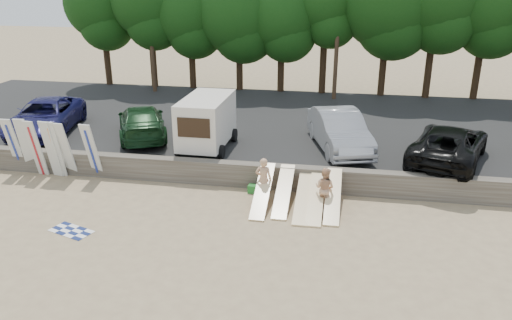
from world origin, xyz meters
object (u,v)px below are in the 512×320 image
object	(u,v)px
car_2	(339,130)
car_0	(45,117)
car_1	(142,122)
beachgoer_b	(325,188)
car_3	(449,144)
cooler	(253,189)
beachgoer_a	(263,179)
box_trailer	(207,120)

from	to	relation	value
car_2	car_0	bearing A→B (deg)	163.22
car_1	beachgoer_b	world-z (taller)	car_1
car_3	beachgoer_b	world-z (taller)	car_3
car_3	beachgoer_b	size ratio (longest dim) A/B	3.57
beachgoer_b	cooler	size ratio (longest dim) A/B	4.19
car_3	cooler	bearing A→B (deg)	40.69
car_2	car_3	distance (m)	4.66
car_3	beachgoer_a	bearing A→B (deg)	45.93
box_trailer	car_3	bearing A→B (deg)	1.48
car_0	cooler	size ratio (longest dim) A/B	15.36
cooler	box_trailer	bearing A→B (deg)	138.31
car_1	box_trailer	bearing A→B (deg)	138.51
car_1	car_2	distance (m)	9.48
box_trailer	beachgoer_b	bearing A→B (deg)	-33.81
car_2	cooler	bearing A→B (deg)	-146.45
car_2	car_3	bearing A→B (deg)	-27.37
car_1	car_3	bearing A→B (deg)	151.52
box_trailer	car_0	size ratio (longest dim) A/B	0.65
car_1	beachgoer_b	distance (m)	10.35
car_2	beachgoer_b	bearing A→B (deg)	-111.48
car_0	beachgoer_b	bearing A→B (deg)	-31.18
car_1	beachgoer_a	xyz separation A→B (m)	(6.76, -4.62, -0.61)
car_3	beachgoer_a	world-z (taller)	car_3
box_trailer	cooler	size ratio (longest dim) A/B	9.97
car_0	car_1	bearing A→B (deg)	-11.14
beachgoer_a	cooler	size ratio (longest dim) A/B	4.53
car_2	beachgoer_b	size ratio (longest dim) A/B	3.35
box_trailer	car_2	size ratio (longest dim) A/B	0.71
car_3	cooler	distance (m)	8.51
car_1	beachgoer_a	distance (m)	8.21
car_0	car_2	world-z (taller)	car_2
beachgoer_b	car_1	bearing A→B (deg)	-4.07
car_2	beachgoer_b	world-z (taller)	car_2
box_trailer	car_2	world-z (taller)	box_trailer
car_2	cooler	distance (m)	5.28
beachgoer_a	cooler	bearing A→B (deg)	-49.38
car_0	car_2	xyz separation A→B (m)	(14.53, 0.02, 0.07)
cooler	car_3	bearing A→B (deg)	27.45
beachgoer_a	car_1	bearing A→B (deg)	-34.61
car_2	car_3	size ratio (longest dim) A/B	0.94
car_0	car_2	size ratio (longest dim) A/B	1.09
car_3	car_0	bearing A→B (deg)	16.79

